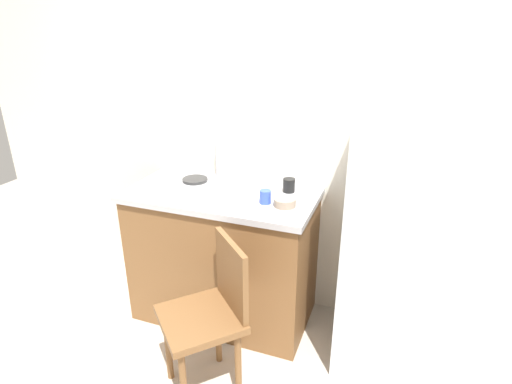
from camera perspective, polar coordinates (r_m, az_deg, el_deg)
back_wall at (r=2.73m, az=2.98°, el=8.03°), size 4.80×0.10×2.47m
cabinet_base at (r=2.82m, az=-4.48°, el=-9.06°), size 1.16×0.60×0.89m
countertop at (r=2.61m, az=-4.78°, el=-0.33°), size 1.20×0.64×0.04m
faucet at (r=2.84m, az=-5.40°, el=4.37°), size 0.02×0.02×0.23m
refrigerator at (r=2.45m, az=19.85°, el=-6.85°), size 0.62×0.63×1.53m
chair at (r=2.27m, az=-6.32°, el=-16.20°), size 0.57×0.57×0.89m
dish_tray at (r=2.58m, az=-3.26°, el=0.53°), size 0.28×0.20×0.05m
terracotta_bowl at (r=2.38m, az=4.03°, el=-1.44°), size 0.13×0.13×0.05m
hotplate at (r=2.80m, az=-8.48°, el=1.70°), size 0.17×0.17×0.02m
cup_white at (r=2.84m, az=-11.59°, el=2.59°), size 0.08×0.08×0.10m
cup_black at (r=2.59m, az=4.60°, el=0.94°), size 0.08×0.08×0.09m
cup_blue at (r=2.41m, az=1.30°, el=-0.66°), size 0.07×0.07×0.08m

